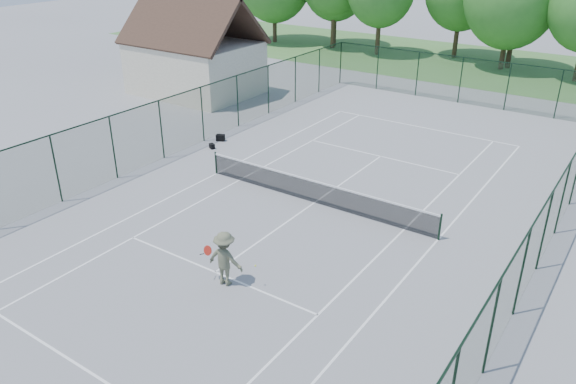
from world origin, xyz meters
name	(u,v)px	position (x,y,z in m)	size (l,w,h in m)	color
ground	(314,203)	(0.00, 0.00, 0.00)	(140.00, 140.00, 0.00)	gray
grass_far	(507,68)	(0.00, 30.00, 0.01)	(80.00, 16.00, 0.01)	#4C7F3C
court_lines	(314,203)	(0.00, 0.00, 0.00)	(11.05, 23.85, 0.01)	white
tennis_net	(315,191)	(0.00, 0.00, 0.58)	(11.08, 0.08, 1.10)	black
fence_enclosure	(315,169)	(0.00, 0.00, 1.56)	(18.05, 36.05, 3.02)	#19371F
utility_building	(194,48)	(-16.00, 10.00, 3.12)	(8.60, 6.27, 6.63)	#EFE4C4
sports_bag_a	(220,138)	(-8.26, 3.52, 0.18)	(0.45, 0.27, 0.36)	black
sports_bag_b	(212,146)	(-7.87, 2.37, 0.13)	(0.34, 0.21, 0.26)	black
tennis_player	(225,259)	(0.73, -6.69, 0.95)	(1.84, 0.87, 1.91)	#5E6046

